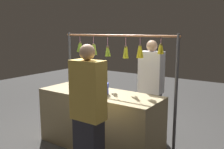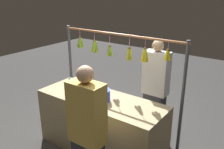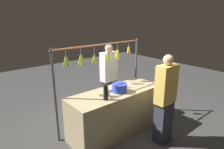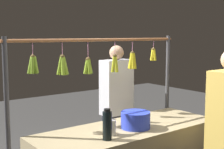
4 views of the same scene
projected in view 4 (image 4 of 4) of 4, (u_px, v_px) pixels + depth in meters
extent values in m
cylinder|color=#4C4C51|center=(167.00, 105.00, 4.01)|extent=(0.04, 0.04, 1.70)
cylinder|color=#4C4C51|center=(8.00, 135.00, 2.81)|extent=(0.04, 0.04, 1.70)
cylinder|color=#9E6038|center=(101.00, 40.00, 3.31)|extent=(2.05, 0.03, 0.03)
torus|color=black|center=(154.00, 41.00, 3.76)|extent=(0.04, 0.02, 0.04)
cylinder|color=pink|center=(154.00, 45.00, 3.77)|extent=(0.01, 0.01, 0.10)
sphere|color=brown|center=(153.00, 49.00, 3.77)|extent=(0.04, 0.04, 0.04)
cylinder|color=yellow|center=(152.00, 55.00, 3.77)|extent=(0.06, 0.03, 0.13)
cylinder|color=yellow|center=(154.00, 55.00, 3.77)|extent=(0.03, 0.06, 0.13)
cylinder|color=yellow|center=(154.00, 55.00, 3.79)|extent=(0.06, 0.04, 0.14)
cylinder|color=yellow|center=(152.00, 55.00, 3.79)|extent=(0.03, 0.05, 0.13)
torus|color=black|center=(132.00, 41.00, 3.57)|extent=(0.04, 0.02, 0.04)
cylinder|color=pink|center=(132.00, 47.00, 3.57)|extent=(0.01, 0.01, 0.13)
sphere|color=brown|center=(132.00, 53.00, 3.58)|extent=(0.04, 0.04, 0.04)
cylinder|color=gold|center=(131.00, 61.00, 3.58)|extent=(0.06, 0.04, 0.18)
cylinder|color=gold|center=(133.00, 61.00, 3.57)|extent=(0.05, 0.06, 0.18)
cylinder|color=gold|center=(134.00, 61.00, 3.59)|extent=(0.05, 0.05, 0.18)
cylinder|color=gold|center=(133.00, 61.00, 3.61)|extent=(0.06, 0.06, 0.18)
cylinder|color=gold|center=(131.00, 61.00, 3.60)|extent=(0.05, 0.06, 0.18)
torus|color=black|center=(115.00, 41.00, 3.42)|extent=(0.04, 0.01, 0.04)
cylinder|color=pink|center=(115.00, 49.00, 3.43)|extent=(0.01, 0.01, 0.15)
sphere|color=brown|center=(115.00, 56.00, 3.44)|extent=(0.05, 0.05, 0.05)
cylinder|color=gold|center=(114.00, 64.00, 3.44)|extent=(0.06, 0.04, 0.18)
cylinder|color=gold|center=(116.00, 64.00, 3.43)|extent=(0.04, 0.07, 0.18)
cylinder|color=gold|center=(116.00, 64.00, 3.46)|extent=(0.06, 0.04, 0.18)
cylinder|color=gold|center=(114.00, 64.00, 3.46)|extent=(0.04, 0.08, 0.18)
torus|color=black|center=(88.00, 42.00, 3.21)|extent=(0.04, 0.01, 0.04)
cylinder|color=pink|center=(88.00, 51.00, 3.22)|extent=(0.01, 0.01, 0.17)
sphere|color=brown|center=(88.00, 59.00, 3.24)|extent=(0.05, 0.05, 0.05)
cylinder|color=#85AA29|center=(86.00, 67.00, 3.24)|extent=(0.07, 0.04, 0.15)
cylinder|color=#85AA29|center=(89.00, 67.00, 3.23)|extent=(0.04, 0.06, 0.15)
cylinder|color=#85AA29|center=(90.00, 67.00, 3.26)|extent=(0.07, 0.04, 0.15)
cylinder|color=#85AA29|center=(87.00, 66.00, 3.26)|extent=(0.04, 0.07, 0.15)
torus|color=black|center=(62.00, 42.00, 3.04)|extent=(0.04, 0.01, 0.04)
cylinder|color=pink|center=(62.00, 50.00, 3.05)|extent=(0.01, 0.01, 0.14)
sphere|color=brown|center=(62.00, 57.00, 3.06)|extent=(0.05, 0.05, 0.05)
cylinder|color=#85AA29|center=(60.00, 66.00, 3.05)|extent=(0.07, 0.04, 0.17)
cylinder|color=#85AA29|center=(63.00, 66.00, 3.04)|extent=(0.05, 0.08, 0.18)
cylinder|color=#85AA29|center=(65.00, 66.00, 3.05)|extent=(0.05, 0.07, 0.18)
cylinder|color=#85AA29|center=(65.00, 66.00, 3.08)|extent=(0.07, 0.04, 0.17)
cylinder|color=#85AA29|center=(63.00, 66.00, 3.09)|extent=(0.05, 0.06, 0.18)
cylinder|color=#85AA29|center=(60.00, 66.00, 3.08)|extent=(0.06, 0.07, 0.18)
torus|color=black|center=(32.00, 43.00, 2.86)|extent=(0.04, 0.01, 0.04)
cylinder|color=pink|center=(33.00, 50.00, 2.87)|extent=(0.01, 0.01, 0.12)
sphere|color=brown|center=(33.00, 57.00, 2.88)|extent=(0.04, 0.04, 0.04)
cylinder|color=#7CA72A|center=(31.00, 65.00, 2.87)|extent=(0.07, 0.04, 0.15)
cylinder|color=#7CA72A|center=(33.00, 65.00, 2.86)|extent=(0.05, 0.06, 0.16)
cylinder|color=#7CA72A|center=(35.00, 65.00, 2.88)|extent=(0.05, 0.06, 0.16)
cylinder|color=#7CA72A|center=(36.00, 65.00, 2.90)|extent=(0.06, 0.04, 0.15)
cylinder|color=#7CA72A|center=(33.00, 65.00, 2.91)|extent=(0.05, 0.06, 0.16)
cylinder|color=#7CA72A|center=(31.00, 65.00, 2.90)|extent=(0.05, 0.06, 0.16)
cylinder|color=black|center=(107.00, 126.00, 2.68)|extent=(0.08, 0.08, 0.24)
cylinder|color=black|center=(107.00, 110.00, 2.67)|extent=(0.05, 0.05, 0.02)
cylinder|color=blue|center=(135.00, 120.00, 3.03)|extent=(0.27, 0.27, 0.15)
cylinder|color=silver|center=(111.00, 127.00, 2.82)|extent=(0.09, 0.09, 0.13)
cylinder|color=red|center=(110.00, 122.00, 2.81)|extent=(0.01, 0.03, 0.23)
cube|color=#2D2D38|center=(116.00, 144.00, 4.00)|extent=(0.30, 0.20, 0.75)
cube|color=silver|center=(117.00, 87.00, 3.91)|extent=(0.38, 0.20, 0.66)
sphere|color=tan|center=(117.00, 53.00, 3.86)|extent=(0.17, 0.17, 0.17)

